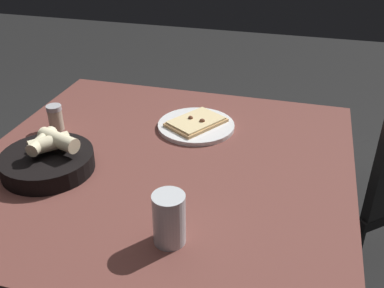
{
  "coord_description": "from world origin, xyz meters",
  "views": [
    {
      "loc": [
        0.37,
        -1.01,
        1.43
      ],
      "look_at": [
        0.06,
        0.09,
        0.76
      ],
      "focal_mm": 41.16,
      "sensor_mm": 36.0,
      "label": 1
    }
  ],
  "objects_px": {
    "bread_basket": "(49,159)",
    "beer_glass": "(169,222)",
    "dining_table": "(163,179)",
    "pizza_plate": "(196,125)",
    "pepper_shaker": "(56,119)"
  },
  "relations": [
    {
      "from": "bread_basket",
      "to": "beer_glass",
      "type": "bearing_deg",
      "value": -24.19
    },
    {
      "from": "dining_table",
      "to": "pizza_plate",
      "type": "distance_m",
      "value": 0.24
    },
    {
      "from": "pizza_plate",
      "to": "bread_basket",
      "type": "height_order",
      "value": "bread_basket"
    },
    {
      "from": "beer_glass",
      "to": "pepper_shaker",
      "type": "bearing_deg",
      "value": 141.98
    },
    {
      "from": "pepper_shaker",
      "to": "beer_glass",
      "type": "bearing_deg",
      "value": -38.02
    },
    {
      "from": "beer_glass",
      "to": "pepper_shaker",
      "type": "xyz_separation_m",
      "value": [
        -0.52,
        0.4,
        -0.02
      ]
    },
    {
      "from": "beer_glass",
      "to": "pizza_plate",
      "type": "bearing_deg",
      "value": 98.62
    },
    {
      "from": "pizza_plate",
      "to": "pepper_shaker",
      "type": "height_order",
      "value": "pepper_shaker"
    },
    {
      "from": "pizza_plate",
      "to": "beer_glass",
      "type": "height_order",
      "value": "beer_glass"
    },
    {
      "from": "bread_basket",
      "to": "pepper_shaker",
      "type": "height_order",
      "value": "bread_basket"
    },
    {
      "from": "bread_basket",
      "to": "beer_glass",
      "type": "relative_size",
      "value": 2.06
    },
    {
      "from": "bread_basket",
      "to": "beer_glass",
      "type": "height_order",
      "value": "beer_glass"
    },
    {
      "from": "dining_table",
      "to": "beer_glass",
      "type": "xyz_separation_m",
      "value": [
        0.12,
        -0.31,
        0.11
      ]
    },
    {
      "from": "dining_table",
      "to": "beer_glass",
      "type": "height_order",
      "value": "beer_glass"
    },
    {
      "from": "pizza_plate",
      "to": "beer_glass",
      "type": "bearing_deg",
      "value": -81.38
    }
  ]
}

